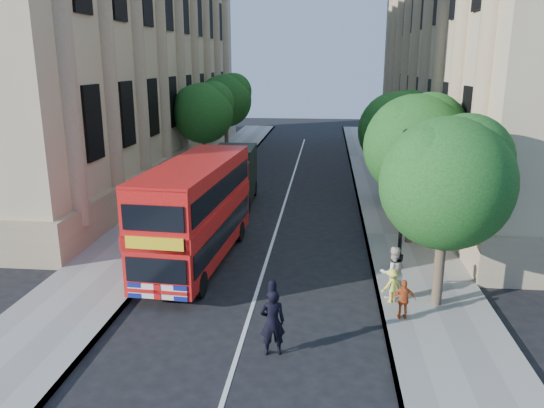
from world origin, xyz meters
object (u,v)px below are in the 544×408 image
(lamp_post, at_px, (402,206))
(double_decker_bus, at_px, (197,210))
(box_van, at_px, (233,178))
(police_constable, at_px, (272,322))
(woman_pedestrian, at_px, (393,273))

(lamp_post, height_order, double_decker_bus, lamp_post)
(lamp_post, relative_size, box_van, 0.97)
(lamp_post, relative_size, police_constable, 2.78)
(lamp_post, height_order, police_constable, lamp_post)
(double_decker_bus, distance_m, police_constable, 7.29)
(police_constable, bearing_deg, double_decker_bus, -74.07)
(box_van, distance_m, police_constable, 15.54)
(police_constable, bearing_deg, lamp_post, -136.40)
(lamp_post, xyz_separation_m, box_van, (-7.78, 8.81, -1.04))
(lamp_post, xyz_separation_m, woman_pedestrian, (-0.56, -2.68, -1.52))
(double_decker_bus, bearing_deg, woman_pedestrian, -17.10)
(double_decker_bus, bearing_deg, police_constable, -56.96)
(lamp_post, distance_m, box_van, 11.80)
(lamp_post, distance_m, woman_pedestrian, 3.13)
(box_van, distance_m, woman_pedestrian, 13.58)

